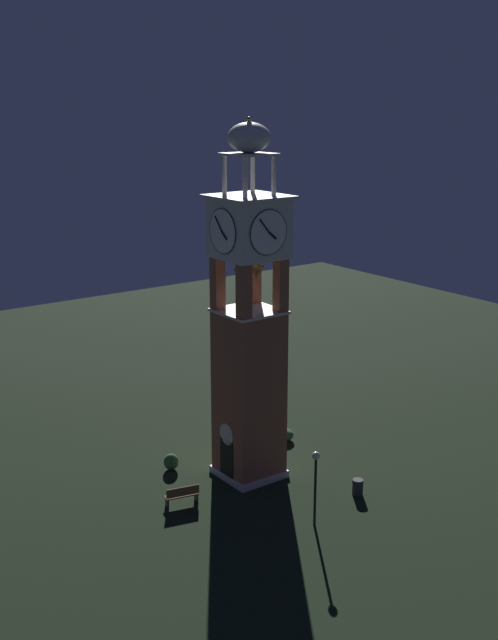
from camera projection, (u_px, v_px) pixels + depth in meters
ground at (249, 474)px, 40.67m from camera, size 80.00×80.00×0.00m
clock_tower at (249, 335)px, 38.73m from camera, size 3.32×3.32×17.67m
park_bench at (182, 495)px, 37.49m from camera, size 0.80×1.66×0.95m
lamp_post at (316, 474)px, 35.13m from camera, size 0.36×0.36×3.56m
trash_bin at (358, 487)px, 38.45m from camera, size 0.52×0.52×0.80m
shrub_near_entry at (171, 462)px, 41.09m from camera, size 0.76×0.76×0.86m
shrub_left_of_tower at (284, 435)px, 44.69m from camera, size 1.05×1.05×0.66m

